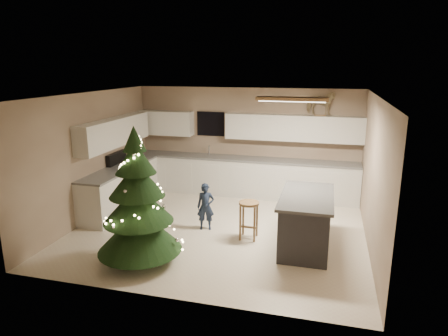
% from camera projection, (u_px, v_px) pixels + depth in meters
% --- Properties ---
extents(ground_plane, '(5.50, 5.50, 0.00)m').
position_uv_depth(ground_plane, '(219.00, 229.00, 7.84)').
color(ground_plane, beige).
extents(room_shell, '(5.52, 5.02, 2.61)m').
position_uv_depth(room_shell, '(220.00, 141.00, 7.40)').
color(room_shell, tan).
rests_on(room_shell, ground_plane).
extents(cabinetry, '(5.50, 3.20, 2.00)m').
position_uv_depth(cabinetry, '(201.00, 168.00, 9.42)').
color(cabinetry, silver).
rests_on(cabinetry, ground_plane).
extents(island, '(0.90, 1.70, 0.95)m').
position_uv_depth(island, '(306.00, 221.00, 6.99)').
color(island, black).
rests_on(island, ground_plane).
extents(bar_stool, '(0.37, 0.37, 0.71)m').
position_uv_depth(bar_stool, '(249.00, 211.00, 7.29)').
color(bar_stool, olive).
rests_on(bar_stool, ground_plane).
extents(christmas_tree, '(1.40, 1.36, 2.24)m').
position_uv_depth(christmas_tree, '(138.00, 208.00, 6.34)').
color(christmas_tree, '#3F2816').
rests_on(christmas_tree, ground_plane).
extents(toddler, '(0.38, 0.30, 0.92)m').
position_uv_depth(toddler, '(206.00, 207.00, 7.73)').
color(toddler, black).
rests_on(toddler, ground_plane).
extents(rocking_horse, '(0.67, 0.37, 0.56)m').
position_uv_depth(rocking_horse, '(321.00, 103.00, 9.01)').
color(rocking_horse, olive).
rests_on(rocking_horse, cabinetry).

